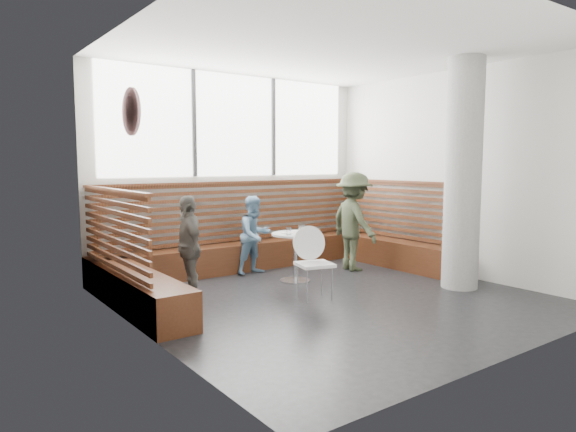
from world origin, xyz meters
TOP-DOWN VIEW (x-y plane):
  - room at (0.00, 0.00)m, footprint 5.00×5.00m
  - booth at (0.00, 1.77)m, footprint 5.00×2.50m
  - concrete_column at (1.85, -0.60)m, footprint 0.50×0.50m
  - wall_art at (-2.46, 0.40)m, footprint 0.03×0.50m
  - cafe_table at (0.18, 1.06)m, footprint 0.71×0.71m
  - cafe_chair at (-0.22, 0.18)m, footprint 0.45×0.44m
  - adult_man at (1.46, 1.17)m, footprint 0.74×1.11m
  - child_back at (-0.01, 1.88)m, footprint 0.66×0.54m
  - child_left at (-1.49, 1.16)m, footprint 0.47×0.84m
  - plate_near at (0.07, 1.11)m, footprint 0.20×0.20m
  - plate_far at (0.31, 1.19)m, footprint 0.20×0.20m
  - glass_left at (-0.01, 0.97)m, footprint 0.07×0.07m
  - glass_mid at (0.25, 1.02)m, footprint 0.08×0.08m
  - glass_right at (0.36, 1.12)m, footprint 0.07×0.07m
  - menu_card at (0.28, 0.91)m, footprint 0.23×0.17m

SIDE VIEW (x-z plane):
  - booth at x=0.00m, z-range -0.31..1.13m
  - cafe_table at x=0.18m, z-range 0.16..0.89m
  - cafe_chair at x=-0.22m, z-range 0.08..1.02m
  - child_back at x=-0.01m, z-range 0.00..1.24m
  - child_left at x=-1.49m, z-range 0.00..1.35m
  - menu_card at x=0.28m, z-range 0.73..0.73m
  - plate_far at x=0.31m, z-range 0.73..0.74m
  - plate_near at x=0.07m, z-range 0.73..0.74m
  - glass_right at x=0.36m, z-range 0.73..0.83m
  - glass_left at x=-0.01m, z-range 0.73..0.84m
  - glass_mid at x=0.25m, z-range 0.73..0.85m
  - adult_man at x=1.46m, z-range 0.00..1.61m
  - concrete_column at x=1.85m, z-range 0.00..3.20m
  - room at x=0.00m, z-range 0.00..3.20m
  - wall_art at x=-2.46m, z-range 2.05..2.55m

